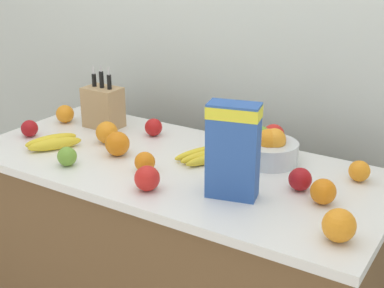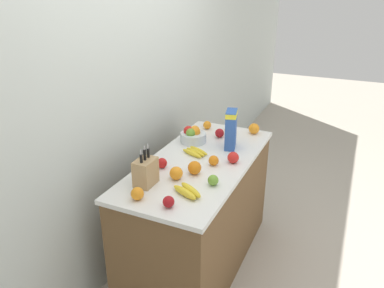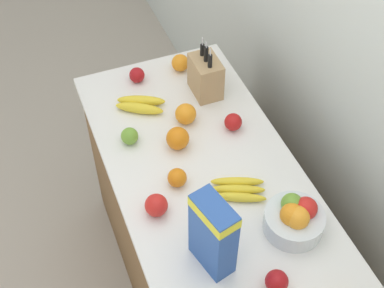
% 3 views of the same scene
% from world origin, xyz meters
% --- Properties ---
extents(ground_plane, '(14.00, 14.00, 0.00)m').
position_xyz_m(ground_plane, '(0.00, 0.00, 0.00)').
color(ground_plane, '#B2A899').
extents(wall_back, '(9.00, 0.06, 2.60)m').
position_xyz_m(wall_back, '(0.00, 0.55, 1.30)').
color(wall_back, silver).
rests_on(wall_back, ground_plane).
extents(counter, '(1.48, 0.67, 0.88)m').
position_xyz_m(counter, '(0.00, 0.00, 0.44)').
color(counter, brown).
rests_on(counter, ground_plane).
extents(knife_block, '(0.15, 0.10, 0.26)m').
position_xyz_m(knife_block, '(-0.45, 0.16, 0.97)').
color(knife_block, tan).
rests_on(knife_block, counter).
extents(cereal_box, '(0.17, 0.11, 0.29)m').
position_xyz_m(cereal_box, '(0.29, -0.12, 1.04)').
color(cereal_box, '#2D56A8').
rests_on(cereal_box, counter).
extents(fruit_bowl, '(0.20, 0.20, 0.13)m').
position_xyz_m(fruit_bowl, '(0.28, 0.18, 0.94)').
color(fruit_bowl, silver).
rests_on(fruit_bowl, counter).
extents(banana_bunch_left, '(0.17, 0.21, 0.03)m').
position_xyz_m(banana_bunch_left, '(0.08, 0.07, 0.90)').
color(banana_bunch_left, yellow).
rests_on(banana_bunch_left, counter).
extents(banana_bunch_right, '(0.17, 0.21, 0.04)m').
position_xyz_m(banana_bunch_right, '(-0.46, -0.12, 0.90)').
color(banana_bunch_right, yellow).
rests_on(banana_bunch_right, counter).
extents(apple_leftmost, '(0.07, 0.07, 0.07)m').
position_xyz_m(apple_leftmost, '(-0.62, -0.08, 0.91)').
color(apple_leftmost, '#A31419').
rests_on(apple_leftmost, counter).
extents(apple_rear, '(0.07, 0.07, 0.07)m').
position_xyz_m(apple_rear, '(0.45, 0.03, 0.92)').
color(apple_rear, '#A31419').
rests_on(apple_rear, counter).
extents(apple_front, '(0.07, 0.07, 0.07)m').
position_xyz_m(apple_front, '(-0.22, 0.18, 0.92)').
color(apple_front, red).
rests_on(apple_front, counter).
extents(apple_by_knife_block, '(0.07, 0.07, 0.07)m').
position_xyz_m(apple_by_knife_block, '(-0.29, -0.21, 0.92)').
color(apple_by_knife_block, '#6B9E33').
rests_on(apple_by_knife_block, counter).
extents(apple_middle, '(0.08, 0.08, 0.08)m').
position_xyz_m(apple_middle, '(0.05, -0.22, 0.92)').
color(apple_middle, red).
rests_on(apple_middle, counter).
extents(orange_by_cereal, '(0.07, 0.07, 0.07)m').
position_xyz_m(orange_by_cereal, '(0.59, 0.19, 0.92)').
color(orange_by_cereal, orange).
rests_on(orange_by_cereal, counter).
extents(orange_near_bowl, '(0.08, 0.08, 0.08)m').
position_xyz_m(orange_near_bowl, '(-0.32, 0.02, 0.92)').
color(orange_near_bowl, orange).
rests_on(orange_near_bowl, counter).
extents(orange_mid_right, '(0.08, 0.08, 0.08)m').
position_xyz_m(orange_mid_right, '(0.54, -0.02, 0.92)').
color(orange_mid_right, orange).
rests_on(orange_mid_right, counter).
extents(orange_front_left, '(0.07, 0.07, 0.07)m').
position_xyz_m(orange_front_left, '(-0.04, -0.12, 0.92)').
color(orange_front_left, orange).
rests_on(orange_front_left, counter).
extents(orange_mid_left, '(0.09, 0.09, 0.09)m').
position_xyz_m(orange_mid_left, '(0.64, -0.20, 0.93)').
color(orange_mid_left, orange).
rests_on(orange_mid_left, counter).
extents(orange_back_center, '(0.08, 0.08, 0.08)m').
position_xyz_m(orange_back_center, '(-0.63, 0.12, 0.92)').
color(orange_back_center, orange).
rests_on(orange_back_center, counter).
extents(orange_front_right, '(0.09, 0.09, 0.09)m').
position_xyz_m(orange_front_right, '(-0.21, -0.05, 0.93)').
color(orange_front_right, orange).
rests_on(orange_front_right, counter).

